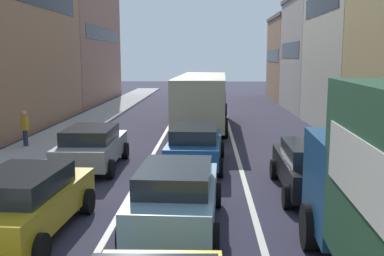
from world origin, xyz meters
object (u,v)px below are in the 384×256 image
(sedan_centre_lane_second, at_px, (176,194))
(hatchback_centre_lane_third, at_px, (195,145))
(sedan_right_lane_behind_truck, at_px, (313,166))
(bus_mid_queue_primary, at_px, (202,96))
(pedestrian_mid_sidewalk, at_px, (25,127))
(wagon_left_lane_second, at_px, (25,201))
(sedan_left_lane_third, at_px, (92,146))

(sedan_centre_lane_second, distance_m, hatchback_centre_lane_third, 5.91)
(sedan_centre_lane_second, bearing_deg, sedan_right_lane_behind_truck, -51.29)
(sedan_right_lane_behind_truck, xyz_separation_m, bus_mid_queue_primary, (-3.37, 12.12, 0.96))
(hatchback_centre_lane_third, height_order, sedan_right_lane_behind_truck, same)
(sedan_right_lane_behind_truck, height_order, pedestrian_mid_sidewalk, pedestrian_mid_sidewalk)
(sedan_right_lane_behind_truck, bearing_deg, bus_mid_queue_primary, 16.84)
(hatchback_centre_lane_third, xyz_separation_m, sedan_right_lane_behind_truck, (3.49, -3.11, 0.00))
(hatchback_centre_lane_third, height_order, pedestrian_mid_sidewalk, pedestrian_mid_sidewalk)
(wagon_left_lane_second, distance_m, hatchback_centre_lane_third, 7.45)
(wagon_left_lane_second, bearing_deg, hatchback_centre_lane_third, -25.82)
(sedan_left_lane_third, relative_size, sedan_right_lane_behind_truck, 1.00)
(sedan_centre_lane_second, xyz_separation_m, pedestrian_mid_sidewalk, (-7.13, 8.82, 0.15))
(wagon_left_lane_second, bearing_deg, pedestrian_mid_sidewalk, 24.80)
(wagon_left_lane_second, bearing_deg, sedan_left_lane_third, 3.60)
(wagon_left_lane_second, xyz_separation_m, sedan_left_lane_third, (-0.09, 6.17, 0.00))
(sedan_centre_lane_second, distance_m, pedestrian_mid_sidewalk, 11.34)
(sedan_centre_lane_second, xyz_separation_m, sedan_right_lane_behind_truck, (3.76, 2.79, 0.00))
(wagon_left_lane_second, xyz_separation_m, bus_mid_queue_primary, (3.69, 15.56, 0.96))
(sedan_right_lane_behind_truck, xyz_separation_m, pedestrian_mid_sidewalk, (-10.89, 6.03, 0.15))
(hatchback_centre_lane_third, xyz_separation_m, sedan_left_lane_third, (-3.65, -0.37, 0.00))
(sedan_centre_lane_second, distance_m, wagon_left_lane_second, 3.36)
(sedan_left_lane_third, xyz_separation_m, sedan_right_lane_behind_truck, (7.15, -2.74, 0.00))
(sedan_centre_lane_second, relative_size, sedan_right_lane_behind_truck, 1.01)
(sedan_centre_lane_second, height_order, sedan_left_lane_third, same)
(pedestrian_mid_sidewalk, bearing_deg, sedan_right_lane_behind_truck, -63.46)
(sedan_centre_lane_second, xyz_separation_m, hatchback_centre_lane_third, (0.27, 5.90, 0.00))
(hatchback_centre_lane_third, bearing_deg, sedan_right_lane_behind_truck, -129.20)
(bus_mid_queue_primary, bearing_deg, sedan_centre_lane_second, -179.63)
(sedan_centre_lane_second, distance_m, sedan_left_lane_third, 6.48)
(sedan_centre_lane_second, height_order, sedan_right_lane_behind_truck, same)
(bus_mid_queue_primary, bearing_deg, sedan_right_lane_behind_truck, -162.59)
(wagon_left_lane_second, height_order, sedan_right_lane_behind_truck, same)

